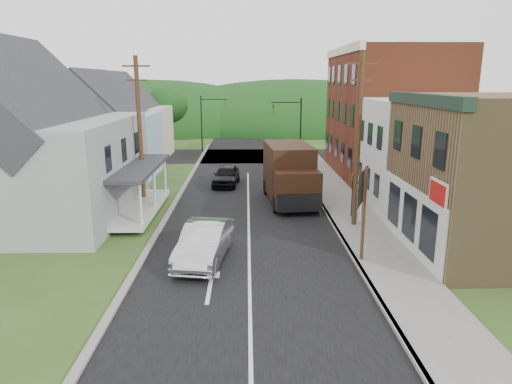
{
  "coord_description": "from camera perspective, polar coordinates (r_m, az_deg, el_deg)",
  "views": [
    {
      "loc": [
        -0.08,
        -19.56,
        7.6
      ],
      "look_at": [
        0.36,
        2.41,
        2.2
      ],
      "focal_mm": 32.0,
      "sensor_mm": 36.0,
      "label": 1
    }
  ],
  "objects": [
    {
      "name": "forested_ridge",
      "position": [
        74.94,
        -1.11,
        7.98
      ],
      "size": [
        90.0,
        30.0,
        16.0
      ],
      "primitive_type": "ellipsoid",
      "color": "black",
      "rests_on": "ground"
    },
    {
      "name": "storefront_red",
      "position": [
        38.37,
        16.32,
        9.38
      ],
      "size": [
        8.0,
        12.0,
        10.0
      ],
      "primitive_type": "cube",
      "color": "brown",
      "rests_on": "ground"
    },
    {
      "name": "tree_left_c",
      "position": [
        43.88,
        -27.16,
        10.15
      ],
      "size": [
        5.8,
        5.8,
        8.41
      ],
      "color": "#382616",
      "rests_on": "ground"
    },
    {
      "name": "tree_left_d",
      "position": [
        52.39,
        -11.15,
        10.58
      ],
      "size": [
        4.8,
        4.8,
        6.94
      ],
      "color": "#382616",
      "rests_on": "ground"
    },
    {
      "name": "warning_sign",
      "position": [
        25.8,
        11.91,
        0.41
      ],
      "size": [
        0.22,
        0.67,
        2.51
      ],
      "rotation": [
        0.0,
        0.0,
        -0.29
      ],
      "color": "black",
      "rests_on": "sidewalk_right"
    },
    {
      "name": "curb_left",
      "position": [
        28.93,
        -10.21,
        -1.52
      ],
      "size": [
        0.3,
        55.0,
        0.12
      ],
      "primitive_type": "cube",
      "color": "slate",
      "rests_on": "ground"
    },
    {
      "name": "ground",
      "position": [
        20.98,
        -0.87,
        -7.43
      ],
      "size": [
        120.0,
        120.0,
        0.0
      ],
      "primitive_type": "plane",
      "color": "#2D4719",
      "rests_on": "ground"
    },
    {
      "name": "storefront_tan",
      "position": [
        22.99,
        28.54,
        1.84
      ],
      "size": [
        8.0,
        8.0,
        7.0
      ],
      "primitive_type": "cube",
      "color": "brown",
      "rests_on": "ground"
    },
    {
      "name": "house_gray",
      "position": [
        28.4,
        -26.1,
        5.6
      ],
      "size": [
        10.2,
        12.24,
        8.35
      ],
      "color": "gray",
      "rests_on": "ground"
    },
    {
      "name": "house_blue",
      "position": [
        38.35,
        -17.85,
        7.3
      ],
      "size": [
        7.14,
        8.16,
        7.28
      ],
      "color": "#9CBDD4",
      "rests_on": "ground"
    },
    {
      "name": "delivery_van",
      "position": [
        28.8,
        4.24,
        2.25
      ],
      "size": [
        3.17,
        6.73,
        3.65
      ],
      "rotation": [
        0.0,
        0.0,
        0.08
      ],
      "color": "black",
      "rests_on": "ground"
    },
    {
      "name": "route_sign_cluster",
      "position": [
        19.46,
        13.25,
        -1.11
      ],
      "size": [
        0.97,
        2.11,
        3.96
      ],
      "rotation": [
        0.0,
        0.0,
        -0.41
      ],
      "color": "#472D19",
      "rests_on": "sidewalk_right"
    },
    {
      "name": "dark_sedan",
      "position": [
        33.86,
        -3.75,
        2.07
      ],
      "size": [
        2.13,
        4.42,
        1.46
      ],
      "primitive_type": "imported",
      "rotation": [
        0.0,
        0.0,
        -0.1
      ],
      "color": "black",
      "rests_on": "ground"
    },
    {
      "name": "road",
      "position": [
        30.52,
        -0.97,
        -0.62
      ],
      "size": [
        9.0,
        90.0,
        0.02
      ],
      "primitive_type": "cube",
      "color": "black",
      "rests_on": "ground"
    },
    {
      "name": "storefront_white",
      "position": [
        29.67,
        21.47,
        4.42
      ],
      "size": [
        8.0,
        7.0,
        6.5
      ],
      "primitive_type": "cube",
      "color": "silver",
      "rests_on": "ground"
    },
    {
      "name": "cross_road",
      "position": [
        47.17,
        -1.05,
        4.53
      ],
      "size": [
        60.0,
        9.0,
        0.02
      ],
      "primitive_type": "cube",
      "color": "black",
      "rests_on": "ground"
    },
    {
      "name": "house_cream",
      "position": [
        47.13,
        -15.36,
        8.57
      ],
      "size": [
        7.14,
        8.16,
        7.28
      ],
      "color": "beige",
      "rests_on": "ground"
    },
    {
      "name": "utility_pole_right",
      "position": [
        23.93,
        12.66,
        6.41
      ],
      "size": [
        1.6,
        0.26,
        9.0
      ],
      "color": "#472D19",
      "rests_on": "ground"
    },
    {
      "name": "silver_sedan",
      "position": [
        19.8,
        -6.45,
        -6.32
      ],
      "size": [
        2.39,
        5.14,
        1.63
      ],
      "primitive_type": "imported",
      "rotation": [
        0.0,
        0.0,
        -0.14
      ],
      "color": "#BDBCC2",
      "rests_on": "ground"
    },
    {
      "name": "curb_right",
      "position": [
        28.94,
        8.09,
        -1.41
      ],
      "size": [
        0.2,
        55.0,
        0.15
      ],
      "primitive_type": "cube",
      "color": "slate",
      "rests_on": "ground"
    },
    {
      "name": "traffic_signal_left",
      "position": [
        50.38,
        -6.05,
        9.36
      ],
      "size": [
        2.87,
        0.2,
        6.0
      ],
      "color": "black",
      "rests_on": "ground"
    },
    {
      "name": "sidewalk_right",
      "position": [
        29.18,
        10.71,
        -1.38
      ],
      "size": [
        2.8,
        55.0,
        0.15
      ],
      "primitive_type": "cube",
      "color": "slate",
      "rests_on": "ground"
    },
    {
      "name": "traffic_signal_right",
      "position": [
        43.45,
        4.69,
        8.69
      ],
      "size": [
        2.87,
        0.2,
        6.0
      ],
      "color": "black",
      "rests_on": "ground"
    },
    {
      "name": "utility_pole_left",
      "position": [
        28.45,
        -14.32,
        7.44
      ],
      "size": [
        1.6,
        0.26,
        9.0
      ],
      "color": "#472D19",
      "rests_on": "ground"
    }
  ]
}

